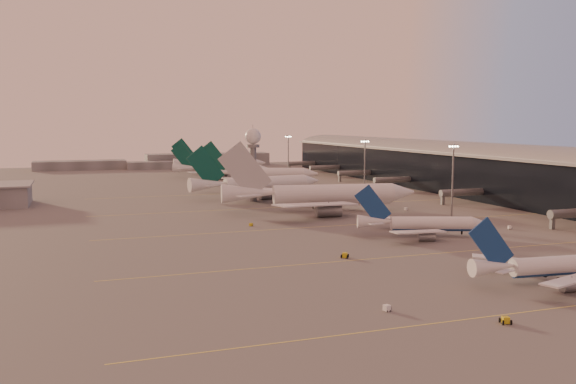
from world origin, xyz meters
name	(u,v)px	position (x,y,z in m)	size (l,w,h in m)	color
ground	(383,269)	(0.00, 0.00, 0.00)	(700.00, 700.00, 0.00)	#545252
taxiway_markings	(383,222)	(30.00, 56.00, 0.01)	(180.00, 185.25, 0.02)	#E9D852
terminal	(482,171)	(107.88, 110.09, 10.52)	(57.00, 362.00, 23.04)	black
radar_tower	(253,150)	(5.00, 120.00, 20.95)	(6.40, 6.40, 31.10)	slate
mast_b	(453,178)	(55.00, 55.00, 13.74)	(3.60, 0.56, 25.00)	slate
mast_c	(365,167)	(50.00, 110.00, 13.74)	(3.60, 0.56, 25.00)	slate
mast_d	(288,156)	(48.00, 200.00, 13.74)	(3.60, 0.56, 25.00)	slate
distant_horizon	(172,161)	(2.62, 325.14, 3.89)	(165.00, 37.50, 9.00)	slate
narrowbody_near	(549,269)	(26.17, -20.95, 2.82)	(35.61, 28.32, 13.92)	silver
narrowbody_mid	(422,226)	(28.96, 31.05, 2.98)	(36.08, 28.27, 14.71)	silver
widebody_white	(321,199)	(20.67, 85.63, 4.42)	(72.10, 57.35, 25.49)	silver
greentail_a	(257,187)	(11.48, 136.07, 3.98)	(61.88, 49.67, 22.55)	silver
greentail_b	(260,177)	(27.12, 185.09, 3.97)	(59.59, 47.33, 22.48)	silver
greentail_c	(221,171)	(17.07, 229.28, 3.64)	(54.87, 43.63, 20.61)	silver
greentail_d	(221,166)	(25.55, 268.27, 3.89)	(60.71, 48.87, 22.05)	silver
gsv_truck_a	(389,304)	(-13.08, -26.78, 1.14)	(5.83, 3.21, 2.23)	white
gsv_tug_near	(505,320)	(1.29, -38.86, 0.54)	(3.05, 4.09, 1.04)	gold
gsv_tug_mid	(345,256)	(-3.16, 12.94, 0.58)	(4.57, 4.12, 1.12)	gold
gsv_truck_b	(511,226)	(60.42, 32.13, 1.04)	(5.30, 2.78, 2.03)	white
gsv_truck_c	(252,223)	(-11.81, 63.18, 0.96)	(4.85, 3.84, 1.88)	gold
gsv_catering_b	(407,205)	(50.64, 76.86, 2.15)	(5.71, 3.83, 4.31)	white
gsv_tug_far	(315,207)	(20.81, 92.04, 0.58)	(3.82, 4.58, 1.13)	white
gsv_tug_hangar	(298,190)	(35.45, 150.37, 0.55)	(4.38, 3.94, 1.07)	gold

